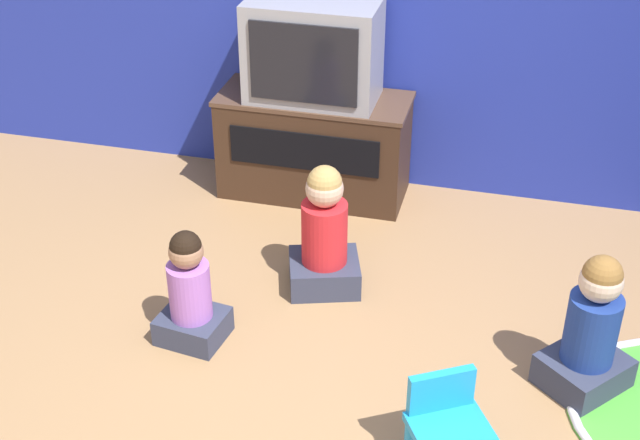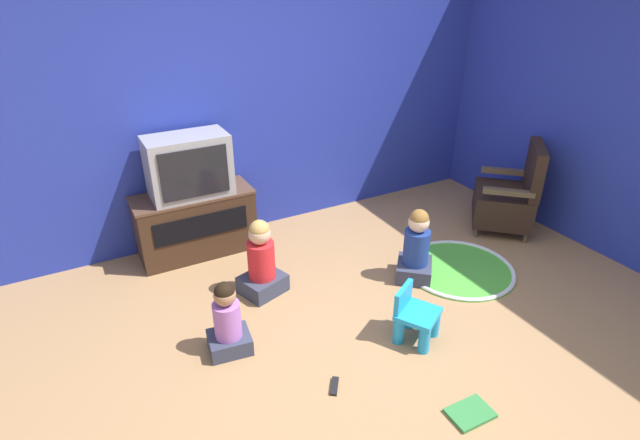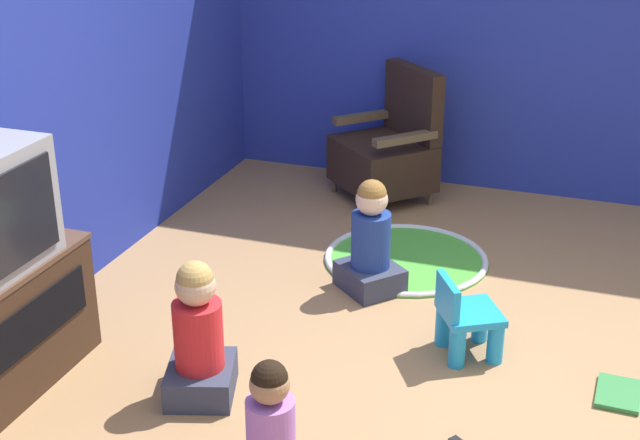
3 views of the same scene
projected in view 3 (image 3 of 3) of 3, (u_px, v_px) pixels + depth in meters
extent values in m
plane|color=#9E754C|center=(442.00, 393.00, 4.02)|extent=(30.00, 30.00, 0.00)
cube|color=#23339E|center=(600.00, 1.00, 5.72)|extent=(0.12, 5.26, 2.69)
cube|color=black|center=(29.00, 327.00, 3.83)|extent=(0.83, 0.01, 0.21)
cube|color=black|center=(11.00, 221.00, 3.64)|extent=(0.57, 0.02, 0.42)
cylinder|color=brown|center=(334.00, 185.00, 6.30)|extent=(0.04, 0.04, 0.10)
cylinder|color=brown|center=(372.00, 210.00, 5.87)|extent=(0.04, 0.04, 0.10)
cylinder|color=brown|center=(390.00, 174.00, 6.49)|extent=(0.04, 0.04, 0.10)
cylinder|color=brown|center=(431.00, 198.00, 6.07)|extent=(0.04, 0.04, 0.10)
cube|color=black|center=(382.00, 163.00, 6.10)|extent=(0.82, 0.82, 0.31)
cube|color=black|center=(413.00, 102.00, 6.04)|extent=(0.47, 0.49, 0.49)
cube|color=brown|center=(363.00, 117.00, 6.22)|extent=(0.39, 0.37, 0.05)
cube|color=brown|center=(405.00, 138.00, 5.78)|extent=(0.39, 0.37, 0.05)
cylinder|color=#1E99DB|center=(496.00, 340.00, 4.22)|extent=(0.08, 0.08, 0.24)
cylinder|color=#1E99DB|center=(480.00, 319.00, 4.40)|extent=(0.08, 0.08, 0.24)
cylinder|color=#1E99DB|center=(457.00, 344.00, 4.19)|extent=(0.08, 0.08, 0.24)
cylinder|color=#1E99DB|center=(444.00, 323.00, 4.37)|extent=(0.08, 0.08, 0.24)
cube|color=#1E99DB|center=(470.00, 313.00, 4.26)|extent=(0.38, 0.38, 0.04)
cube|color=#1E99DB|center=(448.00, 297.00, 4.19)|extent=(0.24, 0.16, 0.17)
cylinder|color=green|center=(406.00, 259.00, 5.29)|extent=(0.97, 0.97, 0.01)
torus|color=silver|center=(406.00, 258.00, 5.29)|extent=(0.97, 0.97, 0.04)
cylinder|color=#A566BF|center=(271.00, 431.00, 3.34)|extent=(0.19, 0.19, 0.27)
sphere|color=#9E7051|center=(270.00, 385.00, 3.26)|extent=(0.15, 0.15, 0.15)
sphere|color=black|center=(269.00, 378.00, 3.25)|extent=(0.14, 0.14, 0.14)
cube|color=#33384C|center=(201.00, 380.00, 3.99)|extent=(0.41, 0.38, 0.15)
cylinder|color=red|center=(198.00, 335.00, 3.90)|extent=(0.22, 0.22, 0.31)
sphere|color=#D8AD8C|center=(195.00, 286.00, 3.80)|extent=(0.18, 0.18, 0.18)
sphere|color=tan|center=(195.00, 280.00, 3.79)|extent=(0.16, 0.16, 0.16)
cube|color=#33384C|center=(370.00, 277.00, 4.92)|extent=(0.43, 0.44, 0.14)
cylinder|color=navy|center=(371.00, 240.00, 4.84)|extent=(0.22, 0.22, 0.31)
sphere|color=beige|center=(372.00, 200.00, 4.74)|extent=(0.17, 0.17, 0.17)
sphere|color=olive|center=(372.00, 194.00, 4.73)|extent=(0.16, 0.16, 0.16)
cube|color=#337F3D|center=(618.00, 394.00, 4.00)|extent=(0.27, 0.20, 0.02)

